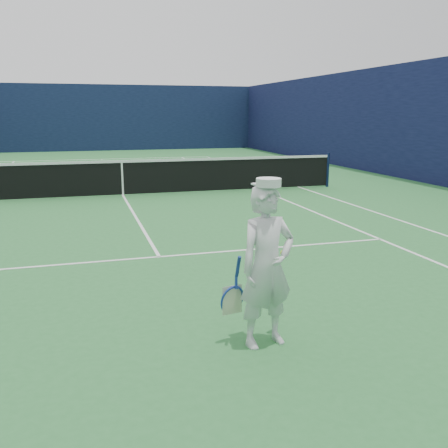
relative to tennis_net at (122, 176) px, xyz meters
name	(u,v)px	position (x,y,z in m)	size (l,w,h in m)	color
ground	(123,196)	(0.00, 0.00, -0.55)	(80.00, 80.00, 0.00)	#2A7034
court_markings	(123,196)	(0.00, 0.00, -0.55)	(11.03, 23.83, 0.01)	white
windscreen_fence	(120,124)	(0.00, 0.00, 1.45)	(20.12, 36.12, 4.00)	#0F1939
tennis_net	(122,176)	(0.00, 0.00, 0.00)	(12.88, 0.09, 1.07)	#141E4C
tennis_player	(267,266)	(0.54, -9.80, 0.27)	(0.80, 0.50, 1.69)	silver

